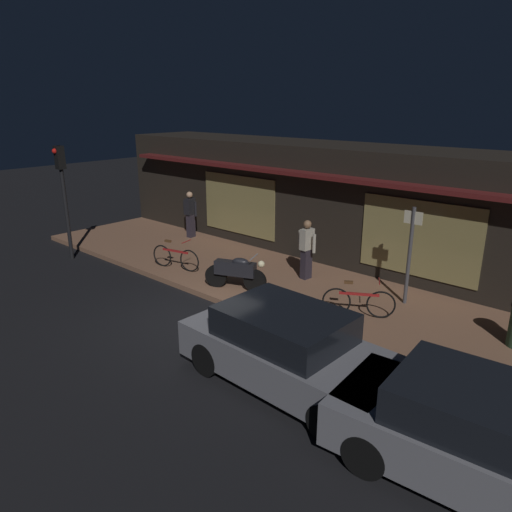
% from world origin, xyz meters
% --- Properties ---
extents(ground_plane, '(60.00, 60.00, 0.00)m').
position_xyz_m(ground_plane, '(0.00, 0.00, 0.00)').
color(ground_plane, black).
extents(sidewalk_slab, '(18.00, 4.00, 0.15)m').
position_xyz_m(sidewalk_slab, '(0.00, 3.00, 0.07)').
color(sidewalk_slab, '#8C6047').
rests_on(sidewalk_slab, ground_plane).
extents(storefront_building, '(18.00, 3.30, 3.60)m').
position_xyz_m(storefront_building, '(0.00, 6.39, 1.80)').
color(storefront_building, black).
rests_on(storefront_building, ground_plane).
extents(motorcycle, '(1.62, 0.83, 0.97)m').
position_xyz_m(motorcycle, '(-0.24, 1.78, 0.65)').
color(motorcycle, black).
rests_on(motorcycle, sidewalk_slab).
extents(bicycle_parked, '(1.45, 0.88, 0.91)m').
position_xyz_m(bicycle_parked, '(3.00, 2.43, 0.51)').
color(bicycle_parked, black).
rests_on(bicycle_parked, sidewalk_slab).
extents(bicycle_extra, '(1.63, 0.51, 0.91)m').
position_xyz_m(bicycle_extra, '(-2.71, 1.75, 0.51)').
color(bicycle_extra, black).
rests_on(bicycle_extra, sidewalk_slab).
extents(person_photographer, '(0.62, 0.41, 1.67)m').
position_xyz_m(person_photographer, '(-5.03, 4.36, 1.03)').
color(person_photographer, '#28232D').
rests_on(person_photographer, sidewalk_slab).
extents(person_bystander, '(0.62, 0.40, 1.67)m').
position_xyz_m(person_bystander, '(0.64, 3.66, 1.03)').
color(person_bystander, '#28232D').
rests_on(person_bystander, sidewalk_slab).
extents(sign_post, '(0.44, 0.09, 2.40)m').
position_xyz_m(sign_post, '(3.47, 3.88, 1.51)').
color(sign_post, '#47474C').
rests_on(sign_post, sidewalk_slab).
extents(traffic_light_pole, '(0.24, 0.33, 3.60)m').
position_xyz_m(traffic_light_pole, '(-6.33, 0.39, 2.48)').
color(traffic_light_pole, black).
rests_on(traffic_light_pole, ground_plane).
extents(parked_car_near, '(4.15, 1.87, 1.42)m').
position_xyz_m(parked_car_near, '(3.35, -0.63, 0.70)').
color(parked_car_near, black).
rests_on(parked_car_near, ground_plane).
extents(parked_car_far, '(4.22, 2.07, 1.42)m').
position_xyz_m(parked_car_far, '(6.74, -0.80, 0.70)').
color(parked_car_far, black).
rests_on(parked_car_far, ground_plane).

